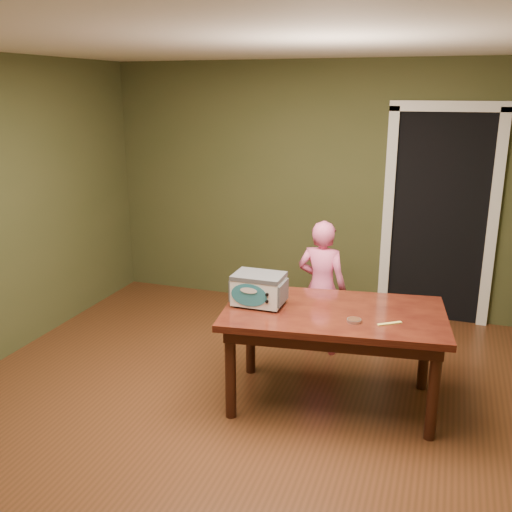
{
  "coord_description": "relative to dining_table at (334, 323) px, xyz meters",
  "views": [
    {
      "loc": [
        1.37,
        -3.37,
        2.3
      ],
      "look_at": [
        -0.12,
        1.0,
        0.95
      ],
      "focal_mm": 40.0,
      "sensor_mm": 36.0,
      "label": 1
    }
  ],
  "objects": [
    {
      "name": "floor",
      "position": [
        -0.66,
        -0.49,
        -0.65
      ],
      "size": [
        5.0,
        5.0,
        0.0
      ],
      "primitive_type": "plane",
      "color": "#5A2F19",
      "rests_on": "ground"
    },
    {
      "name": "room_shell",
      "position": [
        -0.66,
        -0.49,
        1.06
      ],
      "size": [
        4.52,
        5.02,
        2.61
      ],
      "color": "#424424",
      "rests_on": "ground"
    },
    {
      "name": "doorway",
      "position": [
        0.64,
        2.29,
        0.41
      ],
      "size": [
        1.1,
        0.66,
        2.25
      ],
      "color": "black",
      "rests_on": "ground"
    },
    {
      "name": "dining_table",
      "position": [
        0.0,
        0.0,
        0.0
      ],
      "size": [
        1.71,
        1.1,
        0.75
      ],
      "rotation": [
        0.0,
        0.0,
        0.13
      ],
      "color": "black",
      "rests_on": "floor"
    },
    {
      "name": "toy_oven",
      "position": [
        -0.56,
        -0.07,
        0.23
      ],
      "size": [
        0.4,
        0.27,
        0.24
      ],
      "rotation": [
        0.0,
        0.0,
        -0.01
      ],
      "color": "#4C4F54",
      "rests_on": "dining_table"
    },
    {
      "name": "baking_pan",
      "position": [
        0.17,
        -0.17,
        0.11
      ],
      "size": [
        0.1,
        0.1,
        0.02
      ],
      "color": "silver",
      "rests_on": "dining_table"
    },
    {
      "name": "spatula",
      "position": [
        0.41,
        -0.12,
        0.1
      ],
      "size": [
        0.16,
        0.12,
        0.01
      ],
      "primitive_type": "cube",
      "rotation": [
        0.0,
        0.0,
        0.62
      ],
      "color": "#E6DC64",
      "rests_on": "dining_table"
    },
    {
      "name": "child",
      "position": [
        -0.28,
        0.86,
        -0.04
      ],
      "size": [
        0.47,
        0.33,
        1.22
      ],
      "primitive_type": "imported",
      "rotation": [
        0.0,
        0.0,
        3.04
      ],
      "color": "pink",
      "rests_on": "floor"
    }
  ]
}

